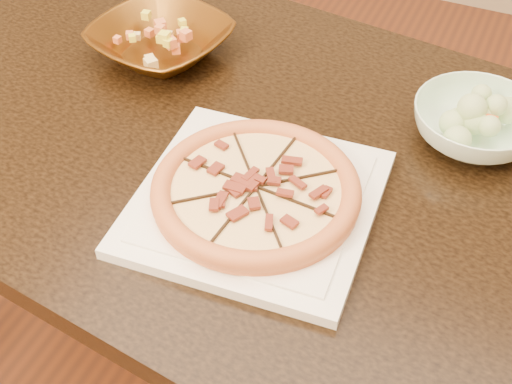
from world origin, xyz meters
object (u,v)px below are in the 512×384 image
pizza (256,190)px  dining_table (237,183)px  bronze_bowl (161,41)px  plate (256,202)px  salad_bowl (476,124)px

pizza → dining_table: bearing=125.3°
pizza → bronze_bowl: size_ratio=1.25×
plate → pizza: bearing=142.0°
plate → bronze_bowl: size_ratio=1.49×
dining_table → plate: plate is taller
plate → salad_bowl: salad_bowl is taller
plate → salad_bowl: bearing=47.8°
dining_table → salad_bowl: bearing=21.8°
dining_table → bronze_bowl: size_ratio=5.85×
plate → pizza: 0.02m
dining_table → plate: bearing=-54.7°
dining_table → pizza: 0.22m
bronze_bowl → salad_bowl: (0.57, -0.01, 0.00)m
plate → bronze_bowl: (-0.32, 0.29, 0.02)m
pizza → bronze_bowl: bronze_bowl is taller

